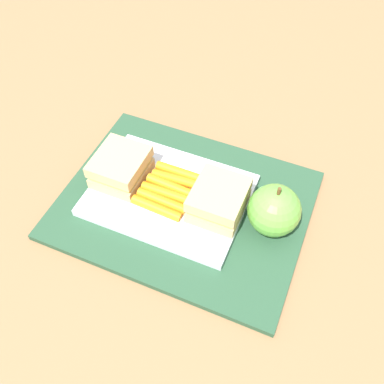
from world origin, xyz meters
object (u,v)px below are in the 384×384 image
sandwich_half_left (121,167)px  apple (274,210)px  food_tray (169,195)px  carrot_sticks_bundle (168,190)px  sandwich_half_right (219,200)px

sandwich_half_left → apple: bearing=2.7°
apple → food_tray: bearing=-175.9°
food_tray → sandwich_half_left: sandwich_half_left is taller
food_tray → carrot_sticks_bundle: size_ratio=2.60×
carrot_sticks_bundle → food_tray: bearing=29.0°
apple → sandwich_half_right: bearing=-171.8°
food_tray → sandwich_half_left: 0.08m
sandwich_half_left → apple: apple is taller
food_tray → apple: bearing=4.1°
food_tray → sandwich_half_right: 0.08m
food_tray → apple: size_ratio=2.71×
sandwich_half_right → carrot_sticks_bundle: sandwich_half_right is taller
sandwich_half_right → carrot_sticks_bundle: size_ratio=0.90×
carrot_sticks_bundle → sandwich_half_left: bearing=179.9°
sandwich_half_left → food_tray: bearing=0.0°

